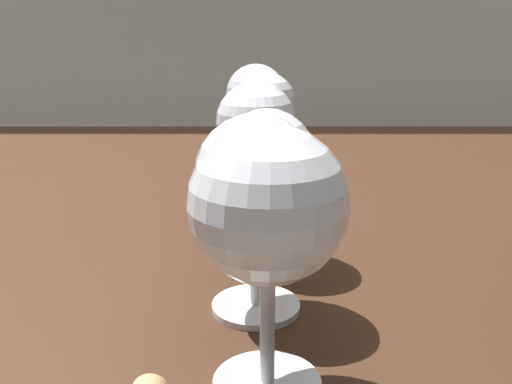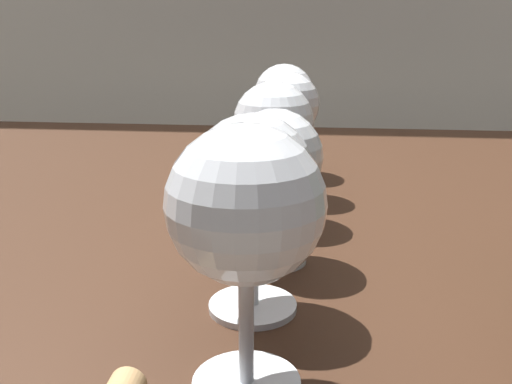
% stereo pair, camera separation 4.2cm
% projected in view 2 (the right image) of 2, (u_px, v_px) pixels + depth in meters
% --- Properties ---
extents(dining_table, '(1.32, 0.96, 0.72)m').
position_uv_depth(dining_table, '(275.00, 268.00, 0.72)').
color(dining_table, '#382114').
rests_on(dining_table, ground_plane).
extents(wine_glass_cabernet, '(0.09, 0.09, 0.16)m').
position_uv_depth(wine_glass_cabernet, '(246.00, 211.00, 0.32)').
color(wine_glass_cabernet, white).
rests_on(wine_glass_cabernet, dining_table).
extents(wine_glass_port, '(0.09, 0.09, 0.15)m').
position_uv_depth(wine_glass_port, '(256.00, 180.00, 0.42)').
color(wine_glass_port, white).
rests_on(wine_glass_port, dining_table).
extents(wine_glass_amber, '(0.08, 0.08, 0.14)m').
position_uv_depth(wine_glass_amber, '(275.00, 161.00, 0.51)').
color(wine_glass_amber, white).
rests_on(wine_glass_amber, dining_table).
extents(wine_glass_white, '(0.08, 0.08, 0.15)m').
position_uv_depth(wine_glass_white, '(276.00, 125.00, 0.61)').
color(wine_glass_white, white).
rests_on(wine_glass_white, dining_table).
extents(wine_glass_chardonnay, '(0.08, 0.08, 0.15)m').
position_uv_depth(wine_glass_chardonnay, '(287.00, 106.00, 0.70)').
color(wine_glass_chardonnay, white).
rests_on(wine_glass_chardonnay, dining_table).
extents(wine_glass_pinot, '(0.08, 0.08, 0.15)m').
position_uv_depth(wine_glass_pinot, '(284.00, 97.00, 0.80)').
color(wine_glass_pinot, white).
rests_on(wine_glass_pinot, dining_table).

